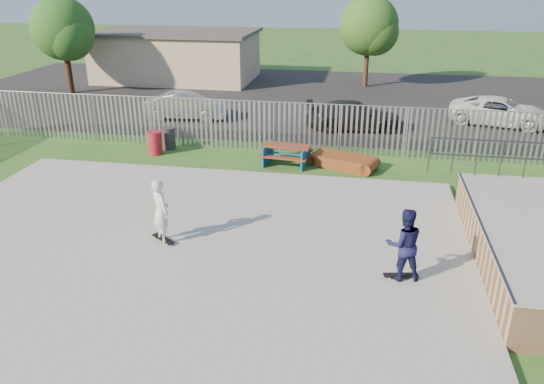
% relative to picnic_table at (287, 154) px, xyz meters
% --- Properties ---
extents(ground, '(120.00, 120.00, 0.00)m').
position_rel_picnic_table_xyz_m(ground, '(-1.75, -7.42, -0.38)').
color(ground, '#2B5C1F').
rests_on(ground, ground).
extents(concrete_slab, '(15.00, 12.00, 0.15)m').
position_rel_picnic_table_xyz_m(concrete_slab, '(-1.75, -7.42, -0.31)').
color(concrete_slab, gray).
rests_on(concrete_slab, ground).
extents(fence, '(26.04, 16.02, 2.00)m').
position_rel_picnic_table_xyz_m(fence, '(-0.75, -2.83, 0.62)').
color(fence, gray).
rests_on(fence, ground).
extents(picnic_table, '(1.93, 1.65, 0.75)m').
position_rel_picnic_table_xyz_m(picnic_table, '(0.00, 0.00, 0.00)').
color(picnic_table, brown).
rests_on(picnic_table, ground).
extents(funbox, '(2.41, 1.78, 0.43)m').
position_rel_picnic_table_xyz_m(funbox, '(2.11, 0.07, -0.16)').
color(funbox, brown).
rests_on(funbox, ground).
extents(trash_bin_red, '(0.56, 0.56, 0.93)m').
position_rel_picnic_table_xyz_m(trash_bin_red, '(-5.33, 0.26, 0.08)').
color(trash_bin_red, maroon).
rests_on(trash_bin_red, ground).
extents(trash_bin_grey, '(0.53, 0.53, 0.89)m').
position_rel_picnic_table_xyz_m(trash_bin_grey, '(-5.05, 1.04, 0.06)').
color(trash_bin_grey, '#2A2A2C').
rests_on(trash_bin_grey, ground).
extents(parking_lot, '(40.00, 18.00, 0.02)m').
position_rel_picnic_table_xyz_m(parking_lot, '(-1.75, 11.58, -0.37)').
color(parking_lot, black).
rests_on(parking_lot, ground).
extents(car_silver, '(4.07, 1.75, 1.30)m').
position_rel_picnic_table_xyz_m(car_silver, '(-5.85, 5.67, 0.29)').
color(car_silver, '#AEAFB3').
rests_on(car_silver, parking_lot).
extents(car_dark, '(4.62, 2.42, 1.28)m').
position_rel_picnic_table_xyz_m(car_dark, '(2.34, 5.24, 0.28)').
color(car_dark, black).
rests_on(car_dark, parking_lot).
extents(car_white, '(5.00, 3.25, 1.28)m').
position_rel_picnic_table_xyz_m(car_white, '(9.11, 7.25, 0.28)').
color(car_white, white).
rests_on(car_white, parking_lot).
extents(building, '(10.40, 6.40, 3.20)m').
position_rel_picnic_table_xyz_m(building, '(-9.75, 15.58, 1.23)').
color(building, '#BDAC91').
rests_on(building, ground).
extents(tree_left, '(3.58, 3.58, 5.52)m').
position_rel_picnic_table_xyz_m(tree_left, '(-14.64, 10.31, 3.33)').
color(tree_left, '#382116').
rests_on(tree_left, ground).
extents(tree_mid, '(3.58, 3.58, 5.52)m').
position_rel_picnic_table_xyz_m(tree_mid, '(2.69, 15.33, 3.34)').
color(tree_mid, '#452D1B').
rests_on(tree_mid, ground).
extents(skateboard_a, '(0.82, 0.36, 0.08)m').
position_rel_picnic_table_xyz_m(skateboard_a, '(3.88, -7.77, -0.19)').
color(skateboard_a, black).
rests_on(skateboard_a, concrete_slab).
extents(skateboard_b, '(0.77, 0.62, 0.08)m').
position_rel_picnic_table_xyz_m(skateboard_b, '(-2.25, -7.00, -0.19)').
color(skateboard_b, black).
rests_on(skateboard_b, concrete_slab).
extents(skater_navy, '(0.96, 0.82, 1.75)m').
position_rel_picnic_table_xyz_m(skater_navy, '(3.88, -7.77, 0.64)').
color(skater_navy, '#141641').
rests_on(skater_navy, concrete_slab).
extents(skater_white, '(0.75, 0.74, 1.75)m').
position_rel_picnic_table_xyz_m(skater_white, '(-2.25, -7.00, 0.64)').
color(skater_white, silver).
rests_on(skater_white, concrete_slab).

